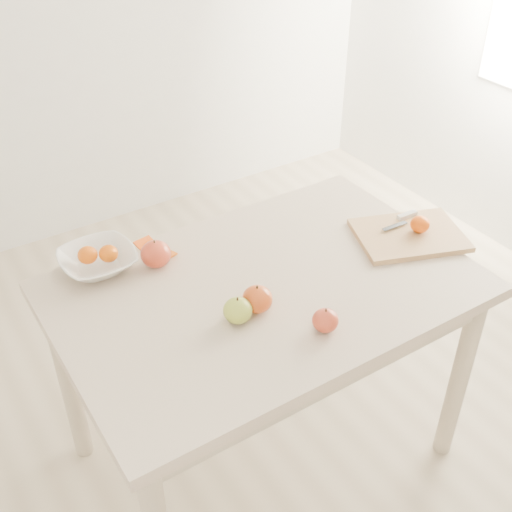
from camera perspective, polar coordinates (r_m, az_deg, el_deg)
ground at (r=2.40m, az=0.67°, el=-16.75°), size 3.50×3.50×0.00m
table at (r=1.92m, az=0.81°, el=-4.83°), size 1.20×0.80×0.75m
cutting_board at (r=2.11m, az=13.46°, el=1.81°), size 0.40×0.35×0.02m
board_tangerine at (r=2.10m, az=14.36°, el=2.75°), size 0.06×0.06×0.05m
fruit_bowl at (r=1.96m, az=-13.85°, el=-0.43°), size 0.22×0.22×0.05m
bowl_tangerine_near at (r=1.95m, az=-14.74°, el=0.09°), size 0.06×0.06×0.05m
bowl_tangerine_far at (r=1.94m, az=-12.98°, el=0.22°), size 0.06×0.06×0.05m
orange_peel_a at (r=2.05m, az=-9.83°, el=1.04°), size 0.07×0.05×0.01m
orange_peel_b at (r=1.99m, az=-7.77°, el=0.02°), size 0.05×0.04×0.01m
paring_knife at (r=2.17m, az=13.12°, el=3.41°), size 0.17×0.05×0.01m
apple_green at (r=1.71m, az=-1.63°, el=-4.86°), size 0.08×0.08×0.07m
apple_red_a at (r=1.93m, az=-8.90°, el=0.17°), size 0.09×0.09×0.08m
apple_red_c at (r=1.70m, az=6.18°, el=-5.72°), size 0.07×0.07×0.06m
apple_red_e at (r=1.75m, az=0.11°, el=-3.85°), size 0.08×0.08×0.08m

